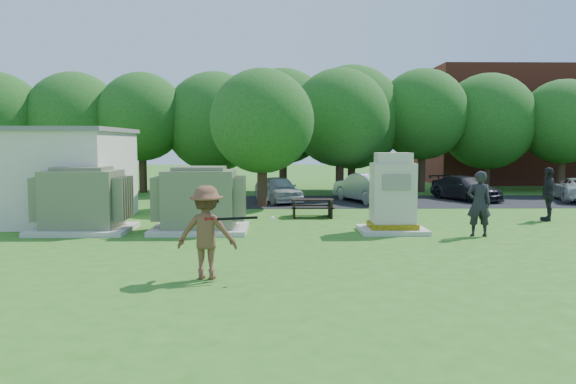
{
  "coord_description": "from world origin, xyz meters",
  "views": [
    {
      "loc": [
        -0.33,
        -13.32,
        2.82
      ],
      "look_at": [
        0.0,
        4.0,
        1.3
      ],
      "focal_mm": 35.0,
      "sensor_mm": 36.0,
      "label": 1
    }
  ],
  "objects_px": {
    "car_dark": "(466,188)",
    "person_by_generator": "(479,204)",
    "person_walking_right": "(548,194)",
    "car_silver_a": "(366,187)",
    "generator_cabinet": "(393,198)",
    "car_white": "(278,189)",
    "transformer_left": "(83,201)",
    "transformer_right": "(200,201)",
    "batter": "(207,232)",
    "picnic_table": "(312,206)"
  },
  "relations": [
    {
      "from": "car_dark",
      "to": "person_by_generator",
      "type": "bearing_deg",
      "value": -129.08
    },
    {
      "from": "transformer_right",
      "to": "person_walking_right",
      "type": "height_order",
      "value": "transformer_right"
    },
    {
      "from": "transformer_right",
      "to": "picnic_table",
      "type": "height_order",
      "value": "transformer_right"
    },
    {
      "from": "transformer_left",
      "to": "car_dark",
      "type": "xyz_separation_m",
      "value": [
        15.45,
        9.5,
        -0.38
      ]
    },
    {
      "from": "person_by_generator",
      "to": "generator_cabinet",
      "type": "bearing_deg",
      "value": -13.59
    },
    {
      "from": "transformer_right",
      "to": "car_dark",
      "type": "distance_m",
      "value": 15.12
    },
    {
      "from": "car_white",
      "to": "picnic_table",
      "type": "bearing_deg",
      "value": -95.5
    },
    {
      "from": "generator_cabinet",
      "to": "transformer_left",
      "type": "bearing_deg",
      "value": 178.15
    },
    {
      "from": "transformer_right",
      "to": "car_white",
      "type": "height_order",
      "value": "transformer_right"
    },
    {
      "from": "transformer_right",
      "to": "person_by_generator",
      "type": "xyz_separation_m",
      "value": [
        8.55,
        -1.13,
        0.02
      ]
    },
    {
      "from": "transformer_right",
      "to": "person_walking_right",
      "type": "distance_m",
      "value": 12.48
    },
    {
      "from": "transformer_left",
      "to": "transformer_right",
      "type": "distance_m",
      "value": 3.7
    },
    {
      "from": "transformer_left",
      "to": "generator_cabinet",
      "type": "height_order",
      "value": "generator_cabinet"
    },
    {
      "from": "transformer_left",
      "to": "person_by_generator",
      "type": "relative_size",
      "value": 1.51
    },
    {
      "from": "person_walking_right",
      "to": "car_silver_a",
      "type": "height_order",
      "value": "person_walking_right"
    },
    {
      "from": "batter",
      "to": "generator_cabinet",
      "type": "bearing_deg",
      "value": -125.65
    },
    {
      "from": "picnic_table",
      "to": "car_dark",
      "type": "bearing_deg",
      "value": 37.49
    },
    {
      "from": "batter",
      "to": "transformer_left",
      "type": "bearing_deg",
      "value": -48.36
    },
    {
      "from": "car_dark",
      "to": "person_walking_right",
      "type": "bearing_deg",
      "value": -108.13
    },
    {
      "from": "person_by_generator",
      "to": "person_walking_right",
      "type": "distance_m",
      "value": 5.01
    },
    {
      "from": "generator_cabinet",
      "to": "person_walking_right",
      "type": "xyz_separation_m",
      "value": [
        6.18,
        2.53,
        -0.13
      ]
    },
    {
      "from": "person_by_generator",
      "to": "picnic_table",
      "type": "bearing_deg",
      "value": -38.86
    },
    {
      "from": "car_white",
      "to": "transformer_right",
      "type": "bearing_deg",
      "value": -125.06
    },
    {
      "from": "transformer_left",
      "to": "picnic_table",
      "type": "height_order",
      "value": "transformer_left"
    },
    {
      "from": "picnic_table",
      "to": "car_silver_a",
      "type": "xyz_separation_m",
      "value": [
        2.9,
        5.3,
        0.27
      ]
    },
    {
      "from": "generator_cabinet",
      "to": "batter",
      "type": "xyz_separation_m",
      "value": [
        -5.1,
        -5.97,
        -0.13
      ]
    },
    {
      "from": "picnic_table",
      "to": "car_white",
      "type": "bearing_deg",
      "value": 103.61
    },
    {
      "from": "car_white",
      "to": "batter",
      "type": "bearing_deg",
      "value": -114.81
    },
    {
      "from": "generator_cabinet",
      "to": "car_dark",
      "type": "bearing_deg",
      "value": 60.11
    },
    {
      "from": "generator_cabinet",
      "to": "car_silver_a",
      "type": "xyz_separation_m",
      "value": [
        0.59,
        9.03,
        -0.4
      ]
    },
    {
      "from": "person_walking_right",
      "to": "person_by_generator",
      "type": "bearing_deg",
      "value": -26.76
    },
    {
      "from": "picnic_table",
      "to": "car_dark",
      "type": "height_order",
      "value": "car_dark"
    },
    {
      "from": "picnic_table",
      "to": "batter",
      "type": "height_order",
      "value": "batter"
    },
    {
      "from": "person_walking_right",
      "to": "car_silver_a",
      "type": "bearing_deg",
      "value": -117.88
    },
    {
      "from": "transformer_right",
      "to": "car_silver_a",
      "type": "height_order",
      "value": "transformer_right"
    },
    {
      "from": "generator_cabinet",
      "to": "car_silver_a",
      "type": "relative_size",
      "value": 0.59
    },
    {
      "from": "person_walking_right",
      "to": "car_dark",
      "type": "relative_size",
      "value": 0.48
    },
    {
      "from": "generator_cabinet",
      "to": "car_white",
      "type": "height_order",
      "value": "generator_cabinet"
    },
    {
      "from": "transformer_right",
      "to": "car_white",
      "type": "distance_m",
      "value": 9.12
    },
    {
      "from": "transformer_right",
      "to": "car_dark",
      "type": "bearing_deg",
      "value": 38.97
    },
    {
      "from": "transformer_right",
      "to": "picnic_table",
      "type": "xyz_separation_m",
      "value": [
        3.8,
        3.41,
        -0.54
      ]
    },
    {
      "from": "generator_cabinet",
      "to": "person_by_generator",
      "type": "distance_m",
      "value": 2.58
    },
    {
      "from": "generator_cabinet",
      "to": "picnic_table",
      "type": "height_order",
      "value": "generator_cabinet"
    },
    {
      "from": "person_by_generator",
      "to": "car_dark",
      "type": "bearing_deg",
      "value": -101.91
    },
    {
      "from": "transformer_right",
      "to": "picnic_table",
      "type": "relative_size",
      "value": 1.87
    },
    {
      "from": "batter",
      "to": "car_dark",
      "type": "xyz_separation_m",
      "value": [
        10.75,
        15.79,
        -0.38
      ]
    },
    {
      "from": "car_white",
      "to": "car_silver_a",
      "type": "height_order",
      "value": "car_silver_a"
    },
    {
      "from": "car_white",
      "to": "car_dark",
      "type": "xyz_separation_m",
      "value": [
        9.25,
        0.74,
        -0.03
      ]
    },
    {
      "from": "transformer_right",
      "to": "batter",
      "type": "relative_size",
      "value": 1.54
    },
    {
      "from": "car_dark",
      "to": "transformer_right",
      "type": "bearing_deg",
      "value": -163.37
    }
  ]
}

